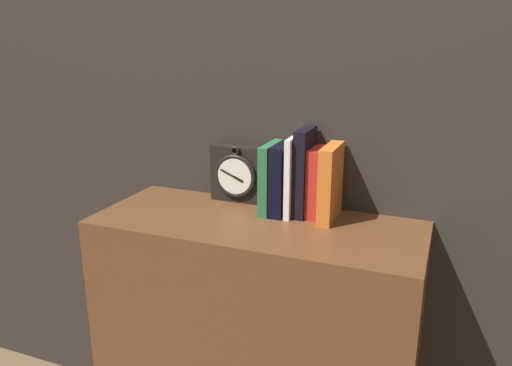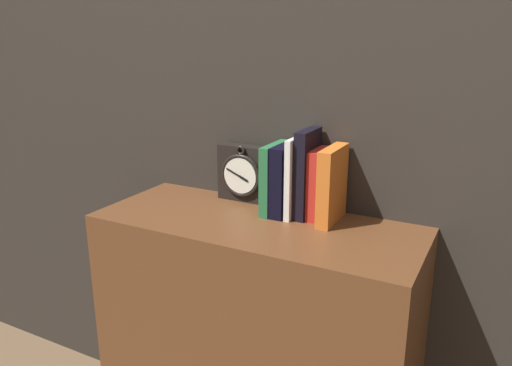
# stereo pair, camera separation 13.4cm
# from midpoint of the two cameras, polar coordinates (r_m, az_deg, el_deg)

# --- Properties ---
(wall_back) EXTENTS (6.00, 0.05, 2.60)m
(wall_back) POSITION_cam_midpoint_polar(r_m,az_deg,el_deg) (1.47, 6.59, 14.48)
(wall_back) COLOR #2D2823
(wall_back) RESTS_ON ground_plane
(bookshelf) EXTENTS (0.91, 0.37, 0.86)m
(bookshelf) POSITION_cam_midpoint_polar(r_m,az_deg,el_deg) (1.58, 2.56, -19.19)
(bookshelf) COLOR brown
(bookshelf) RESTS_ON ground_plane
(clock) EXTENTS (0.17, 0.06, 0.18)m
(clock) POSITION_cam_midpoint_polar(r_m,az_deg,el_deg) (1.52, 1.19, 1.05)
(clock) COLOR black
(clock) RESTS_ON bookshelf
(book_slot0_green) EXTENTS (0.03, 0.14, 0.20)m
(book_slot0_green) POSITION_cam_midpoint_polar(r_m,az_deg,el_deg) (1.43, 4.79, 0.53)
(book_slot0_green) COLOR #25683A
(book_slot0_green) RESTS_ON bookshelf
(book_slot1_black) EXTENTS (0.04, 0.14, 0.20)m
(book_slot1_black) POSITION_cam_midpoint_polar(r_m,az_deg,el_deg) (1.41, 6.09, 0.38)
(book_slot1_black) COLOR black
(book_slot1_black) RESTS_ON bookshelf
(book_slot2_white) EXTENTS (0.02, 0.14, 0.23)m
(book_slot2_white) POSITION_cam_midpoint_polar(r_m,az_deg,el_deg) (1.40, 7.43, 0.71)
(book_slot2_white) COLOR silver
(book_slot2_white) RESTS_ON bookshelf
(book_slot3_black) EXTENTS (0.03, 0.12, 0.25)m
(book_slot3_black) POSITION_cam_midpoint_polar(r_m,az_deg,el_deg) (1.39, 8.61, 1.04)
(book_slot3_black) COLOR black
(book_slot3_black) RESTS_ON bookshelf
(book_slot4_red) EXTENTS (0.04, 0.11, 0.19)m
(book_slot4_red) POSITION_cam_midpoint_polar(r_m,az_deg,el_deg) (1.40, 10.04, -0.13)
(book_slot4_red) COLOR red
(book_slot4_red) RESTS_ON bookshelf
(book_slot5_orange) EXTENTS (0.04, 0.15, 0.21)m
(book_slot5_orange) POSITION_cam_midpoint_polar(r_m,az_deg,el_deg) (1.37, 11.49, -0.29)
(book_slot5_orange) COLOR orange
(book_slot5_orange) RESTS_ON bookshelf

